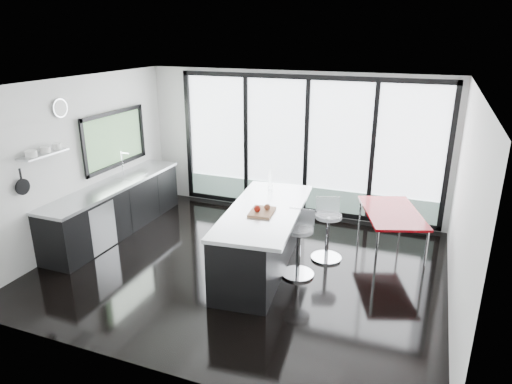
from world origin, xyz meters
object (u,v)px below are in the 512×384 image
at_px(island, 259,239).
at_px(bar_stool_far, 327,237).
at_px(bar_stool_near, 298,252).
at_px(red_table, 390,234).

bearing_deg(island, bar_stool_far, 38.08).
relative_size(island, bar_stool_near, 3.28).
bearing_deg(island, bar_stool_near, 2.59).
height_order(island, bar_stool_near, island).
xyz_separation_m(island, bar_stool_near, (0.61, 0.03, -0.12)).
xyz_separation_m(island, red_table, (1.81, 1.20, -0.13)).
bearing_deg(island, red_table, 33.44).
bearing_deg(red_table, bar_stool_near, -135.74).
height_order(island, bar_stool_far, island).
relative_size(bar_stool_near, red_table, 0.54).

